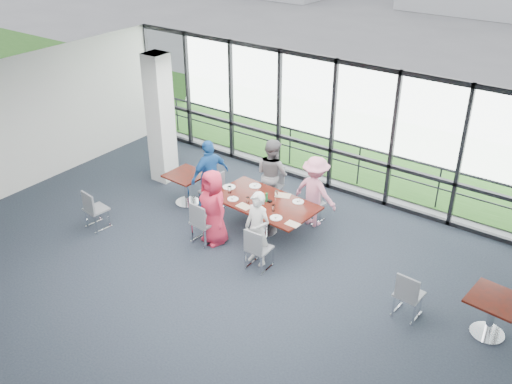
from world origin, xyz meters
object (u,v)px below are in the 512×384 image
Objects in this scene: diner_far_left at (272,174)px; structural_column at (160,119)px; chair_main_fl at (271,186)px; chair_main_nr at (259,248)px; diner_near_left at (213,207)px; side_table_left at (186,179)px; chair_main_fr at (314,203)px; diner_far_right at (315,192)px; diner_near_right at (257,229)px; chair_main_nl at (204,222)px; chair_spare_lb at (167,157)px; side_table_right at (494,305)px; chair_spare_la at (96,209)px; diner_end at (210,176)px; chair_spare_r at (409,294)px; main_table at (264,205)px; chair_main_end at (212,191)px.

structural_column is at bearing 20.41° from diner_far_left.
structural_column is 3.18m from chair_main_fl.
chair_main_nr is at bearing 131.68° from diner_far_left.
diner_near_left is at bearing 87.55° from chair_main_fl.
chair_main_fr reaches higher than side_table_left.
diner_near_left is 1.95× the size of chair_main_fr.
diner_far_left is (0.15, 1.89, 0.03)m from diner_near_left.
structural_column is at bearing 9.98° from diner_far_right.
structural_column is 2.08× the size of diner_near_right.
side_table_left is (1.31, -0.62, -0.97)m from structural_column.
chair_main_nl is (-1.48, -1.94, -0.33)m from diner_far_right.
chair_spare_lb is at bearing 5.33° from diner_far_right.
chair_spare_lb is (-1.53, 0.96, -0.22)m from side_table_left.
chair_spare_la reaches higher than side_table_right.
diner_near_right is 1.66× the size of chair_main_nl.
side_table_right is 6.41m from diner_end.
diner_near_left is at bearing -175.07° from side_table_right.
diner_far_right reaches higher than chair_main_nl.
diner_far_right is at bearing 56.98° from chair_main_nl.
side_table_right is 0.97× the size of chair_spare_r.
side_table_right is at bearing 18.99° from chair_spare_la.
chair_spare_r is at bearing 155.40° from chair_main_fl.
diner_far_right reaches higher than chair_spare_r.
diner_far_left is 1.05× the size of diner_far_right.
main_table is 2.57× the size of chair_spare_r.
structural_column is 3.93× the size of chair_spare_lb.
chair_spare_r is (2.85, -1.67, -0.35)m from diner_far_right.
diner_far_right is 1.78× the size of chair_spare_la.
diner_far_left is 1.39m from diner_end.
main_table is 1.49× the size of diner_near_right.
diner_far_left reaches higher than chair_main_end.
chair_main_end is at bearing 44.12° from chair_main_fl.
diner_end reaches higher than side_table_right.
diner_near_right is 1.91m from diner_far_right.
main_table is 2.62× the size of chair_main_nr.
side_table_left is 1.99m from diner_far_left.
diner_near_left is 1.90m from diner_far_left.
diner_near_left is at bearing 55.32° from diner_end.
diner_near_left is (2.86, -1.51, -0.79)m from structural_column.
side_table_right is at bearing 98.00° from diner_end.
side_table_left is 1.82m from chair_spare_lb.
structural_column is 3.70× the size of side_table_right.
diner_near_left is 1.76× the size of chair_main_fl.
side_table_left is at bearing -25.39° from structural_column.
chair_main_fr is (4.08, 0.45, -1.19)m from structural_column.
diner_near_right is 1.85× the size of chair_main_fr.
diner_far_left is at bearing 99.76° from diner_near_left.
side_table_left is 0.93× the size of chair_main_fl.
chair_spare_lb is (-3.07, 1.85, -0.40)m from diner_near_left.
side_table_right is 0.95× the size of chair_main_end.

